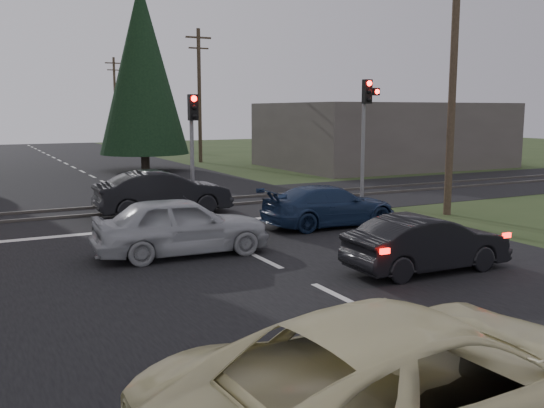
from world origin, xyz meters
TOP-DOWN VIEW (x-y plane):
  - ground at (0.00, 0.00)m, footprint 120.00×120.00m
  - road at (0.00, 10.00)m, footprint 14.00×100.00m
  - rail_corridor at (0.00, 12.00)m, footprint 120.00×8.00m
  - stop_line at (0.00, 8.20)m, footprint 13.00×0.35m
  - rail_near at (0.00, 11.20)m, footprint 120.00×0.12m
  - rail_far at (0.00, 12.80)m, footprint 120.00×0.12m
  - traffic_signal_right at (7.55, 9.47)m, footprint 0.68×0.48m
  - traffic_signal_center at (1.00, 10.68)m, footprint 0.32×0.48m
  - utility_pole_near at (8.50, 6.00)m, footprint 1.80×0.26m
  - utility_pole_mid at (8.50, 30.00)m, footprint 1.80×0.26m
  - utility_pole_far at (8.50, 55.00)m, footprint 1.80×0.26m
  - conifer_tree at (3.50, 26.00)m, footprint 5.20×5.20m
  - building_right at (18.00, 22.00)m, footprint 14.00×10.00m
  - cream_coupe at (-2.31, -5.05)m, footprint 5.82×2.96m
  - dark_hatchback at (2.77, 0.55)m, footprint 3.83×1.43m
  - silver_car at (-1.56, 4.53)m, footprint 4.40×1.97m
  - blue_sedan at (3.74, 6.05)m, footprint 4.36×1.83m
  - dark_car_far at (-0.20, 10.44)m, footprint 4.62×1.72m

SIDE VIEW (x-z plane):
  - ground at x=0.00m, z-range 0.00..0.00m
  - road at x=0.00m, z-range 0.00..0.01m
  - rail_corridor at x=0.00m, z-range 0.00..0.01m
  - stop_line at x=0.00m, z-range 0.01..0.01m
  - rail_near at x=0.00m, z-range 0.00..0.10m
  - rail_far at x=0.00m, z-range 0.00..0.10m
  - dark_hatchback at x=2.77m, z-range 0.00..1.25m
  - blue_sedan at x=3.74m, z-range 0.00..1.26m
  - silver_car at x=-1.56m, z-range 0.00..1.47m
  - dark_car_far at x=-0.20m, z-range 0.00..1.51m
  - cream_coupe at x=-2.31m, z-range 0.00..1.58m
  - building_right at x=18.00m, z-range 0.00..4.00m
  - traffic_signal_center at x=1.00m, z-range 0.76..4.86m
  - traffic_signal_right at x=7.55m, z-range 0.96..5.66m
  - utility_pole_near at x=8.50m, z-range 0.23..9.23m
  - utility_pole_mid at x=8.50m, z-range 0.23..9.23m
  - utility_pole_far at x=8.50m, z-range 0.23..9.23m
  - conifer_tree at x=3.50m, z-range 0.49..11.49m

